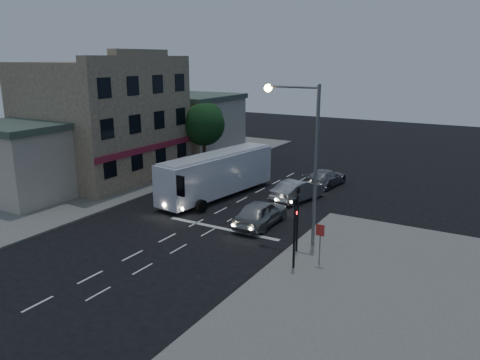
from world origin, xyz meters
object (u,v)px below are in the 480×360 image
Objects in this scene: car_sedan_a at (298,190)px; streetlight at (305,146)px; car_suv at (261,213)px; traffic_signal_side at (295,225)px; tour_bus at (217,173)px; street_tree at (204,123)px; car_sedan_b at (325,178)px; regulatory_sign at (320,238)px; traffic_signal_main at (297,212)px.

car_sedan_a is 0.53× the size of streetlight.
streetlight reaches higher than car_suv.
tour_bus is at bearing 138.96° from traffic_signal_side.
car_suv is 0.54× the size of streetlight.
car_sedan_a is 1.17× the size of traffic_signal_side.
car_sedan_b is at bearing -0.44° from street_tree.
street_tree is at bearing 140.49° from streetlight.
regulatory_sign is at bearing -41.08° from street_tree.
traffic_signal_side is 0.66× the size of street_tree.
regulatory_sign is (5.56, -10.18, 0.80)m from car_sedan_a.
traffic_signal_main is at bearing 109.49° from traffic_signal_side.
car_sedan_b is 1.21× the size of traffic_signal_side.
regulatory_sign is 0.35× the size of street_tree.
streetlight is (-0.96, 3.40, 3.31)m from traffic_signal_side.
tour_bus reaches higher than car_suv.
car_sedan_a is 12.15m from traffic_signal_side.
car_suv is 2.22× the size of regulatory_sign.
traffic_signal_side reaches higher than tour_bus.
car_sedan_b is (0.28, 11.13, -0.11)m from car_suv.
traffic_signal_main is (3.51, -14.15, 1.70)m from car_sedan_b.
traffic_signal_side is (0.70, -1.98, 0.00)m from traffic_signal_main.
car_suv is (5.88, -4.03, -1.02)m from tour_bus.
streetlight is at bearing 105.70° from traffic_signal_side.
tour_bus reaches higher than car_sedan_a.
tour_bus is at bearing 143.90° from traffic_signal_main.
streetlight is (-0.26, 1.42, 3.31)m from traffic_signal_main.
car_sedan_a is (-0.07, 6.15, -0.04)m from car_suv.
traffic_signal_main is at bearing -42.03° from street_tree.
car_suv is 16.84m from street_tree.
streetlight reaches higher than tour_bus.
regulatory_sign reaches higher than car_sedan_a.
street_tree is (-16.51, 16.22, 2.08)m from traffic_signal_side.
traffic_signal_side is (4.21, -16.13, 1.70)m from car_sedan_b.
street_tree is at bearing 135.50° from traffic_signal_side.
car_suv is 1.02× the size of car_sedan_a.
traffic_signal_main is at bearing 109.88° from car_sedan_b.
streetlight is (3.54, -1.60, 4.90)m from car_suv.
traffic_signal_main is (3.86, -9.17, 1.63)m from car_sedan_a.
tour_bus is 6.27m from car_sedan_a.
regulatory_sign is at bearing -30.84° from traffic_signal_main.
tour_bus is 9.82m from street_tree.
traffic_signal_side is (4.50, -5.00, 1.59)m from car_suv.
regulatory_sign is (5.50, -4.04, 0.76)m from car_suv.
car_sedan_a is 0.97× the size of car_sedan_b.
tour_bus is 11.64m from streetlight.
street_tree reaches higher than car_suv.
car_sedan_a is at bearing -89.72° from car_suv.
car_sedan_b is at bearing -91.80° from car_suv.
street_tree is at bearing 137.97° from traffic_signal_main.
traffic_signal_side is at bearing -33.27° from tour_bus.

